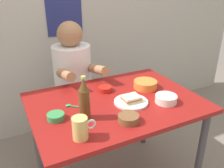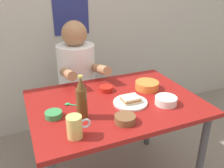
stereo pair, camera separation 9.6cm
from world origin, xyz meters
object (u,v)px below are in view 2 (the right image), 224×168
(sandwich, at_px, (130,99))
(beer_bottle, at_px, (82,99))
(person_seated, at_px, (77,69))
(condiment_bowl_brown, at_px, (125,119))
(dining_table, at_px, (115,113))
(plate_orange, at_px, (130,102))
(stool, at_px, (79,110))
(beer_mug, at_px, (75,127))

(sandwich, height_order, beer_bottle, beer_bottle)
(person_seated, xyz_separation_m, condiment_bowl_brown, (0.04, -0.87, -0.00))
(person_seated, relative_size, sandwich, 6.54)
(dining_table, relative_size, plate_orange, 5.00)
(dining_table, relative_size, beer_bottle, 4.20)
(stool, bearing_deg, beer_bottle, -102.67)
(stool, xyz_separation_m, beer_bottle, (-0.17, -0.74, 0.51))
(beer_bottle, xyz_separation_m, condiment_bowl_brown, (0.20, -0.14, -0.10))
(dining_table, relative_size, person_seated, 1.53)
(person_seated, xyz_separation_m, beer_bottle, (-0.17, -0.73, 0.09))
(stool, bearing_deg, beer_mug, -105.55)
(plate_orange, bearing_deg, stool, 103.08)
(beer_mug, xyz_separation_m, beer_bottle, (0.09, 0.17, 0.06))
(beer_bottle, bearing_deg, condiment_bowl_brown, -34.87)
(beer_mug, bearing_deg, condiment_bowl_brown, 4.49)
(sandwich, bearing_deg, person_seated, 103.29)
(stool, height_order, plate_orange, plate_orange)
(sandwich, bearing_deg, plate_orange, -45.00)
(person_seated, bearing_deg, stool, 90.00)
(dining_table, xyz_separation_m, person_seated, (-0.09, 0.62, 0.12))
(condiment_bowl_brown, bearing_deg, sandwich, 55.40)
(stool, height_order, beer_bottle, beer_bottle)
(condiment_bowl_brown, bearing_deg, plate_orange, 55.40)
(stool, relative_size, beer_mug, 3.57)
(person_seated, distance_m, plate_orange, 0.71)
(beer_mug, relative_size, condiment_bowl_brown, 1.05)
(beer_bottle, height_order, condiment_bowl_brown, beer_bottle)
(dining_table, height_order, plate_orange, plate_orange)
(person_seated, height_order, plate_orange, person_seated)
(dining_table, relative_size, sandwich, 10.00)
(person_seated, xyz_separation_m, beer_mug, (-0.25, -0.90, 0.03))
(person_seated, bearing_deg, sandwich, -76.71)
(person_seated, bearing_deg, beer_mug, -105.73)
(sandwich, distance_m, beer_mug, 0.46)
(sandwich, bearing_deg, condiment_bowl_brown, -124.60)
(plate_orange, distance_m, beer_mug, 0.47)
(plate_orange, bearing_deg, dining_table, 136.07)
(plate_orange, distance_m, sandwich, 0.02)
(dining_table, bearing_deg, sandwich, -43.93)
(person_seated, height_order, beer_bottle, person_seated)
(beer_bottle, bearing_deg, beer_mug, -117.39)
(dining_table, height_order, sandwich, sandwich)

